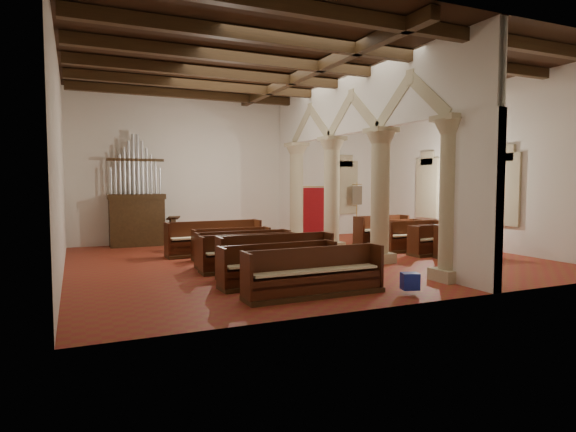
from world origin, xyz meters
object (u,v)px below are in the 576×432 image
at_px(pipe_organ, 137,210).
at_px(lectern, 173,232).
at_px(nave_pew_0, 315,280).
at_px(aisle_pew_0, 465,247).
at_px(processional_banner, 357,217).

bearing_deg(pipe_organ, lectern, -0.43).
distance_m(pipe_organ, nave_pew_0, 10.44).
distance_m(pipe_organ, aisle_pew_0, 11.94).
xyz_separation_m(lectern, processional_banner, (8.52, 0.00, 0.34)).
height_order(processional_banner, nave_pew_0, processional_banner).
distance_m(lectern, aisle_pew_0, 10.87).
height_order(pipe_organ, aisle_pew_0, pipe_organ).
bearing_deg(aisle_pew_0, pipe_organ, 145.01).
bearing_deg(processional_banner, lectern, 175.30).
relative_size(pipe_organ, aisle_pew_0, 2.20).
relative_size(processional_banner, nave_pew_0, 0.77).
xyz_separation_m(pipe_organ, processional_banner, (9.87, -0.01, -0.56)).
xyz_separation_m(nave_pew_0, aisle_pew_0, (6.84, 2.71, 0.02)).
bearing_deg(pipe_organ, processional_banner, -0.04).
bearing_deg(aisle_pew_0, lectern, 140.63).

